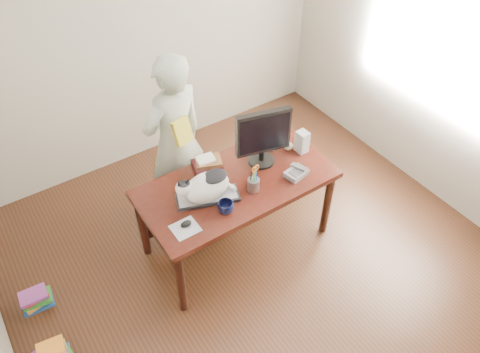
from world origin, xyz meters
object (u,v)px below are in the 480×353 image
at_px(pen_cup, 254,183).
at_px(mouse, 186,224).
at_px(keyboard, 208,197).
at_px(coffee_mug, 226,207).
at_px(speaker, 302,142).
at_px(calculator, 269,140).
at_px(cat, 205,186).
at_px(desk, 232,189).
at_px(book_stack, 207,163).
at_px(book_pile_b, 36,299).
at_px(person, 175,141).
at_px(baseball, 288,146).
at_px(phone, 297,172).
at_px(monitor, 263,135).

bearing_deg(pen_cup, mouse, -176.85).
height_order(keyboard, coffee_mug, coffee_mug).
xyz_separation_m(speaker, calculator, (-0.17, 0.24, -0.07)).
xyz_separation_m(keyboard, cat, (-0.02, 0.00, 0.12)).
distance_m(desk, calculator, 0.57).
bearing_deg(cat, book_stack, 77.11).
relative_size(pen_cup, book_pile_b, 0.96).
relative_size(pen_cup, mouse, 2.79).
bearing_deg(pen_cup, person, 109.08).
height_order(speaker, calculator, speaker).
relative_size(pen_cup, book_stack, 0.90).
distance_m(desk, baseball, 0.63).
height_order(pen_cup, mouse, pen_cup).
height_order(desk, calculator, calculator).
xyz_separation_m(desk, book_stack, (-0.10, 0.22, 0.19)).
height_order(desk, book_stack, book_stack).
bearing_deg(cat, phone, 6.76).
xyz_separation_m(coffee_mug, person, (0.04, 0.87, 0.03)).
bearing_deg(speaker, calculator, 122.30).
distance_m(speaker, book_stack, 0.83).
bearing_deg(phone, speaker, 32.93).
bearing_deg(keyboard, phone, 6.73).
distance_m(keyboard, cat, 0.13).
relative_size(cat, person, 0.29).
bearing_deg(cat, keyboard, 8.36).
bearing_deg(pen_cup, calculator, 42.20).
distance_m(desk, coffee_mug, 0.44).
bearing_deg(calculator, speaker, -77.90).
bearing_deg(book_pile_b, pen_cup, -15.57).
relative_size(mouse, coffee_mug, 0.71).
bearing_deg(pen_cup, book_pile_b, 164.43).
height_order(monitor, pen_cup, monitor).
xyz_separation_m(phone, person, (-0.67, 0.85, 0.06)).
bearing_deg(speaker, baseball, 134.29).
bearing_deg(coffee_mug, desk, 50.93).
distance_m(cat, pen_cup, 0.40).
height_order(phone, book_stack, book_stack).
distance_m(coffee_mug, speaker, 0.97).
height_order(baseball, person, person).
bearing_deg(desk, book_stack, 113.95).
xyz_separation_m(phone, book_pile_b, (-2.18, 0.55, -0.71)).
relative_size(pen_cup, speaker, 1.23).
xyz_separation_m(keyboard, calculator, (0.80, 0.29, 0.01)).
distance_m(keyboard, monitor, 0.67).
bearing_deg(phone, pen_cup, 160.92).
xyz_separation_m(coffee_mug, baseball, (0.85, 0.32, -0.01)).
distance_m(speaker, book_pile_b, 2.55).
height_order(pen_cup, calculator, pen_cup).
bearing_deg(keyboard, pen_cup, 1.46).
bearing_deg(mouse, calculator, 21.74).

